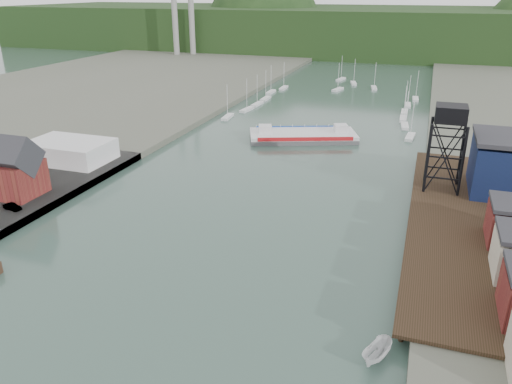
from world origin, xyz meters
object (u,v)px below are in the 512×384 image
Objects in this scene: chain_ferry at (303,135)px; motorboat at (377,353)px; harbor_building at (7,171)px; lift_tower at (450,119)px.

motorboat is at bearing -91.48° from chain_ferry.
lift_tower reaches higher than harbor_building.
chain_ferry reaches higher than motorboat.
harbor_building is at bearing -176.46° from motorboat.
chain_ferry is at bearing 138.73° from lift_tower.
chain_ferry is at bearing 130.41° from motorboat.
chain_ferry is (-34.63, 30.40, -14.49)m from lift_tower.
motorboat is (-6.30, -50.33, -14.61)m from lift_tower.
harbor_building is 0.76× the size of lift_tower.
motorboat is (28.33, -80.72, -0.12)m from chain_ferry.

